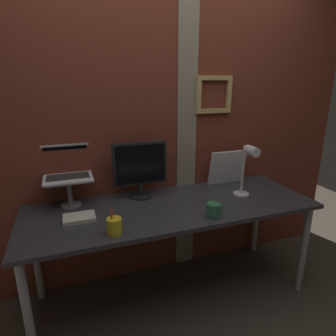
{
  "coord_description": "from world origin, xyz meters",
  "views": [
    {
      "loc": [
        -0.7,
        -1.69,
        1.62
      ],
      "look_at": [
        -0.03,
        0.18,
        1.0
      ],
      "focal_mm": 30.96,
      "sensor_mm": 36.0,
      "label": 1
    }
  ],
  "objects_px": {
    "pen_cup": "(114,226)",
    "coffee_mug": "(214,210)",
    "whiteboard_panel": "(227,167)",
    "monitor": "(140,166)",
    "desk_lamp": "(248,166)",
    "laptop": "(67,168)"
  },
  "relations": [
    {
      "from": "laptop",
      "to": "pen_cup",
      "type": "height_order",
      "value": "laptop"
    },
    {
      "from": "laptop",
      "to": "pen_cup",
      "type": "bearing_deg",
      "value": -68.09
    },
    {
      "from": "pen_cup",
      "to": "desk_lamp",
      "type": "bearing_deg",
      "value": 11.28
    },
    {
      "from": "pen_cup",
      "to": "coffee_mug",
      "type": "xyz_separation_m",
      "value": [
        0.65,
        -0.0,
        -0.0
      ]
    },
    {
      "from": "whiteboard_panel",
      "to": "coffee_mug",
      "type": "relative_size",
      "value": 2.6
    },
    {
      "from": "whiteboard_panel",
      "to": "coffee_mug",
      "type": "xyz_separation_m",
      "value": [
        -0.41,
        -0.52,
        -0.1
      ]
    },
    {
      "from": "whiteboard_panel",
      "to": "pen_cup",
      "type": "relative_size",
      "value": 2.0
    },
    {
      "from": "desk_lamp",
      "to": "pen_cup",
      "type": "relative_size",
      "value": 2.47
    },
    {
      "from": "coffee_mug",
      "to": "whiteboard_panel",
      "type": "bearing_deg",
      "value": 52.03
    },
    {
      "from": "monitor",
      "to": "coffee_mug",
      "type": "distance_m",
      "value": 0.64
    },
    {
      "from": "monitor",
      "to": "coffee_mug",
      "type": "height_order",
      "value": "monitor"
    },
    {
      "from": "monitor",
      "to": "coffee_mug",
      "type": "bearing_deg",
      "value": -53.91
    },
    {
      "from": "pen_cup",
      "to": "coffee_mug",
      "type": "relative_size",
      "value": 1.29
    },
    {
      "from": "monitor",
      "to": "laptop",
      "type": "bearing_deg",
      "value": 172.47
    },
    {
      "from": "monitor",
      "to": "desk_lamp",
      "type": "height_order",
      "value": "monitor"
    },
    {
      "from": "desk_lamp",
      "to": "monitor",
      "type": "bearing_deg",
      "value": 158.67
    },
    {
      "from": "desk_lamp",
      "to": "pen_cup",
      "type": "bearing_deg",
      "value": -168.72
    },
    {
      "from": "laptop",
      "to": "whiteboard_panel",
      "type": "height_order",
      "value": "laptop"
    },
    {
      "from": "coffee_mug",
      "to": "pen_cup",
      "type": "bearing_deg",
      "value": 180.0
    },
    {
      "from": "desk_lamp",
      "to": "pen_cup",
      "type": "distance_m",
      "value": 1.06
    },
    {
      "from": "monitor",
      "to": "desk_lamp",
      "type": "xyz_separation_m",
      "value": [
        0.74,
        -0.29,
        0.01
      ]
    },
    {
      "from": "pen_cup",
      "to": "coffee_mug",
      "type": "height_order",
      "value": "pen_cup"
    }
  ]
}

